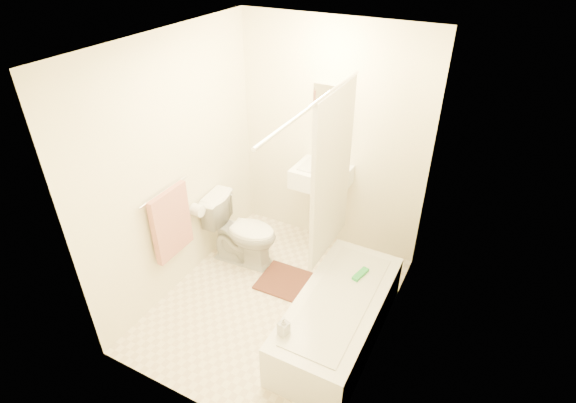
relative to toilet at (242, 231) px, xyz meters
The scene contains 17 objects.
floor 0.82m from the toilet, 33.44° to the right, with size 2.40×2.40×0.00m, color beige.
ceiling 2.16m from the toilet, 33.44° to the right, with size 2.40×2.40×0.00m, color white.
wall_back 1.30m from the toilet, 52.34° to the left, with size 2.00×0.02×2.40m, color beige.
wall_left 1.00m from the toilet, 133.66° to the right, with size 0.02×2.40×2.40m, color beige.
wall_right 1.86m from the toilet, 14.09° to the right, with size 0.02×2.40×2.40m, color beige.
mirror 1.50m from the toilet, 51.64° to the left, with size 0.40×0.03×0.55m, color white.
curtain_rod 1.89m from the toilet, 18.47° to the right, with size 0.03×0.03×1.70m, color silver.
shower_curtain 1.25m from the toilet, ahead, with size 0.04×0.80×1.55m, color silver.
towel_bar 1.04m from the toilet, 117.88° to the right, with size 0.02×0.02×0.60m, color silver.
towel 0.84m from the toilet, 115.80° to the right, with size 0.06×0.45×0.66m, color #CC7266.
toilet_paper 0.54m from the toilet, 138.00° to the right, with size 0.12×0.12×0.11m, color white.
toilet is the anchor object (origin of this frame).
sink 0.87m from the toilet, 44.47° to the left, with size 0.55×0.44×1.07m, color white, non-canonical shape.
bathtub 1.39m from the toilet, 21.49° to the right, with size 0.66×1.52×0.43m, color white, non-canonical shape.
bath_mat 0.72m from the toilet, 10.65° to the right, with size 0.62×0.47×0.02m, color #502A1E.
soap_bottle 1.48m from the toilet, 45.05° to the right, with size 0.08×0.08×0.17m, color silver.
scrub_brush 1.35m from the toilet, ahead, with size 0.06×0.19×0.04m, color green.
Camera 1 is at (1.54, -2.70, 3.12)m, focal length 28.00 mm.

